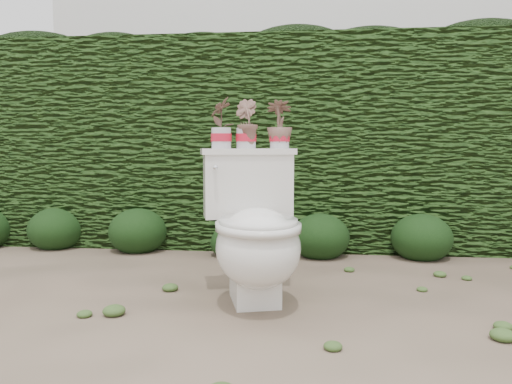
# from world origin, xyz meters

# --- Properties ---
(ground) EXTENTS (60.00, 60.00, 0.00)m
(ground) POSITION_xyz_m (0.00, 0.00, 0.00)
(ground) COLOR gray
(ground) RESTS_ON ground
(hedge) EXTENTS (8.00, 1.00, 1.60)m
(hedge) POSITION_xyz_m (0.00, 1.60, 0.80)
(hedge) COLOR #30541C
(hedge) RESTS_ON ground
(house_wall) EXTENTS (8.00, 3.50, 4.00)m
(house_wall) POSITION_xyz_m (0.60, 6.00, 2.00)
(house_wall) COLOR silver
(house_wall) RESTS_ON ground
(toilet) EXTENTS (0.62, 0.78, 0.78)m
(toilet) POSITION_xyz_m (-0.09, -0.08, 0.36)
(toilet) COLOR silver
(toilet) RESTS_ON ground
(potted_plant_left) EXTENTS (0.13, 0.16, 0.26)m
(potted_plant_left) POSITION_xyz_m (-0.29, 0.11, 0.90)
(potted_plant_left) COLOR #2C621E
(potted_plant_left) RESTS_ON toilet
(potted_plant_center) EXTENTS (0.18, 0.18, 0.25)m
(potted_plant_center) POSITION_xyz_m (-0.17, 0.15, 0.90)
(potted_plant_center) COLOR #2C621E
(potted_plant_center) RESTS_ON toilet
(potted_plant_right) EXTENTS (0.16, 0.16, 0.24)m
(potted_plant_right) POSITION_xyz_m (0.01, 0.20, 0.90)
(potted_plant_right) COLOR #2C621E
(potted_plant_right) RESTS_ON toilet
(liriope_clump_1) EXTENTS (0.43, 0.43, 0.34)m
(liriope_clump_1) POSITION_xyz_m (-1.78, 1.12, 0.17)
(liriope_clump_1) COLOR #1B3813
(liriope_clump_1) RESTS_ON ground
(liriope_clump_2) EXTENTS (0.44, 0.44, 0.35)m
(liriope_clump_2) POSITION_xyz_m (-1.11, 1.07, 0.17)
(liriope_clump_2) COLOR #1B3813
(liriope_clump_2) RESTS_ON ground
(liriope_clump_3) EXTENTS (0.31, 0.31, 0.25)m
(liriope_clump_3) POSITION_xyz_m (-0.38, 0.98, 0.12)
(liriope_clump_3) COLOR #1B3813
(liriope_clump_3) RESTS_ON ground
(liriope_clump_4) EXTENTS (0.42, 0.42, 0.34)m
(liriope_clump_4) POSITION_xyz_m (0.25, 1.02, 0.17)
(liriope_clump_4) COLOR #1B3813
(liriope_clump_4) RESTS_ON ground
(liriope_clump_5) EXTENTS (0.43, 0.43, 0.34)m
(liriope_clump_5) POSITION_xyz_m (0.96, 1.05, 0.17)
(liriope_clump_5) COLOR #1B3813
(liriope_clump_5) RESTS_ON ground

